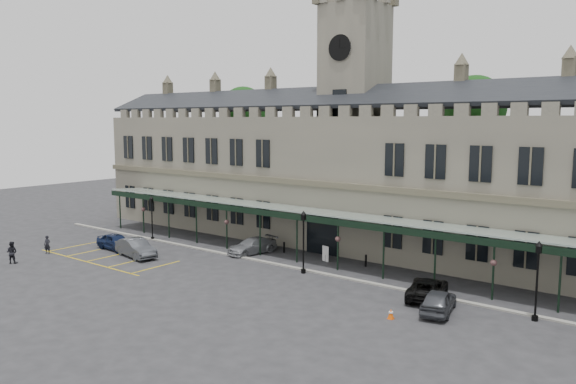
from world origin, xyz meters
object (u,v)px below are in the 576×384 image
Objects in this scene: lamp_post_mid at (303,236)px; person_a at (47,245)px; traffic_cone at (391,314)px; car_taxi at (252,246)px; lamp_post_right at (537,274)px; car_left_a at (116,242)px; station_building at (353,176)px; car_left_b at (136,248)px; clock_tower at (354,105)px; car_right_a at (438,301)px; person_b at (12,252)px; sign_board at (325,254)px; lamp_post_left at (152,214)px; car_van at (427,288)px.

person_a is (-21.58, -8.72, -2.09)m from lamp_post_mid.
lamp_post_mid is 11.46m from traffic_cone.
car_taxi is 2.92× the size of person_a.
lamp_post_mid reaches higher than lamp_post_right.
traffic_cone is 0.14× the size of car_left_a.
car_left_a reaches higher than traffic_cone.
station_building reaches higher than car_left_b.
car_taxi is at bearing -120.12° from station_building.
car_left_a is at bearing -167.36° from lamp_post_mid.
person_a is (-19.20, -19.86, -12.30)m from clock_tower.
person_b reaches higher than car_right_a.
person_b is at bearing -124.34° from sign_board.
person_b is at bearing -97.84° from lamp_post_left.
car_left_a is (-28.19, 0.84, 0.43)m from traffic_cone.
lamp_post_mid reaches higher than person_a.
person_b reaches higher than car_left_a.
car_right_a is at bearing -156.98° from lamp_post_right.
person_b reaches higher than car_van.
car_right_a is 2.64× the size of person_a.
clock_tower is 15.97m from car_taxi.
car_taxi is 2.57× the size of person_b.
person_b is at bearing 4.82° from car_right_a.
person_b is at bearing -128.10° from station_building.
car_right_a is 34.03m from person_b.
car_left_a is 5.77m from person_a.
station_building is 20.22m from car_right_a.
station_building reaches higher than lamp_post_right.
car_left_a is at bearing -81.18° from lamp_post_left.
traffic_cone is (12.41, -16.05, -12.81)m from clock_tower.
car_left_b is at bearing -131.24° from sign_board.
car_right_a is at bearing -1.40° from car_taxi.
station_building is at bearing 150.11° from lamp_post_right.
station_building is at bearing 127.86° from traffic_cone.
traffic_cone is at bearing -23.44° from person_a.
lamp_post_left is 30.89m from car_right_a.
station_building is 32.58× the size of person_b.
car_left_b is 25.02m from car_van.
traffic_cone is 0.34× the size of person_b.
car_right_a is at bearing -19.19° from person_a.
lamp_post_right is at bearing -71.17° from car_left_b.
clock_tower reaches higher than sign_board.
lamp_post_right is 7.70× the size of traffic_cone.
car_right_a is at bearing 111.94° from car_van.
lamp_post_left is at bearing 12.02° from car_left_a.
station_building is 22.50m from lamp_post_right.
station_building is at bearing -43.02° from car_left_a.
car_van is 1.15× the size of car_right_a.
lamp_post_mid is 12.20m from car_right_a.
station_building is at bearing -27.14° from car_left_b.
clock_tower is at bearing -26.99° from car_left_b.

